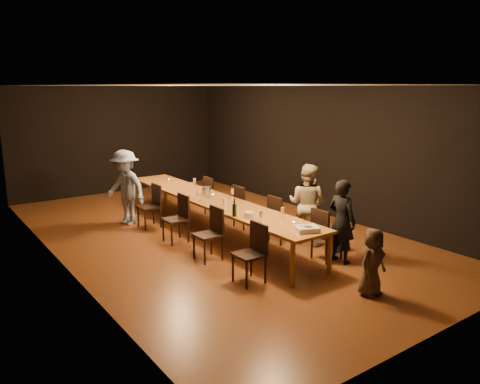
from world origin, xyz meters
TOP-DOWN VIEW (x-y plane):
  - ground at (0.00, 0.00)m, footprint 10.00×10.00m
  - room_shell at (0.00, 0.00)m, footprint 6.04×10.04m
  - table at (0.00, 0.00)m, footprint 0.90×6.00m
  - chair_right_0 at (0.85, -2.40)m, footprint 0.42×0.42m
  - chair_right_1 at (0.85, -1.20)m, footprint 0.42×0.42m
  - chair_right_2 at (0.85, 0.00)m, footprint 0.42×0.42m
  - chair_right_3 at (0.85, 1.20)m, footprint 0.42×0.42m
  - chair_left_0 at (-0.85, -2.40)m, footprint 0.42×0.42m
  - chair_left_1 at (-0.85, -1.20)m, footprint 0.42×0.42m
  - chair_left_2 at (-0.85, 0.00)m, footprint 0.42×0.42m
  - chair_left_3 at (-0.85, 1.20)m, footprint 0.42×0.42m
  - woman_birthday at (0.97, -2.62)m, footprint 0.40×0.57m
  - woman_tan at (1.19, -1.52)m, footprint 0.85×0.93m
  - man_blue at (-1.15, 1.71)m, footprint 0.96×1.22m
  - child at (0.33, -3.79)m, footprint 0.52×0.36m
  - gift_bag_red at (1.70, -2.79)m, footprint 0.25×0.18m
  - gift_bag_blue at (1.37, -2.25)m, footprint 0.31×0.26m
  - birthday_cake at (0.04, -2.74)m, footprint 0.43×0.39m
  - plate_stack at (-0.23, -1.58)m, footprint 0.20×0.20m
  - champagne_bottle at (-0.39, -1.35)m, footprint 0.10×0.10m
  - ice_bucket at (0.01, 0.23)m, footprint 0.24×0.24m
  - wineglass_0 at (-0.24, -1.91)m, footprint 0.06×0.06m
  - wineglass_1 at (0.18, -1.98)m, footprint 0.06×0.06m
  - wineglass_2 at (-0.26, -0.85)m, footprint 0.06×0.06m
  - wineglass_3 at (0.35, -0.23)m, footprint 0.06×0.06m
  - wineglass_4 at (-0.29, 0.07)m, footprint 0.06×0.06m
  - wineglass_5 at (0.27, 1.17)m, footprint 0.06×0.06m
  - tealight_near at (0.15, -2.30)m, footprint 0.05×0.05m
  - tealight_mid at (0.15, 0.20)m, footprint 0.05×0.05m
  - tealight_far at (0.15, 2.18)m, footprint 0.05×0.05m

SIDE VIEW (x-z plane):
  - ground at x=0.00m, z-range 0.00..0.00m
  - gift_bag_red at x=1.70m, z-range 0.00..0.27m
  - gift_bag_blue at x=1.37m, z-range 0.00..0.32m
  - chair_right_0 at x=0.85m, z-range 0.00..0.93m
  - chair_right_1 at x=0.85m, z-range 0.00..0.93m
  - chair_right_2 at x=0.85m, z-range 0.00..0.93m
  - chair_right_3 at x=0.85m, z-range 0.00..0.93m
  - chair_left_0 at x=-0.85m, z-range 0.00..0.93m
  - chair_left_1 at x=-0.85m, z-range 0.00..0.93m
  - chair_left_2 at x=-0.85m, z-range 0.00..0.93m
  - chair_left_3 at x=-0.85m, z-range 0.00..0.93m
  - child at x=0.33m, z-range 0.00..1.01m
  - table at x=0.00m, z-range 0.33..1.08m
  - woman_birthday at x=0.97m, z-range 0.00..1.46m
  - tealight_near at x=0.15m, z-range 0.75..0.78m
  - tealight_mid at x=0.15m, z-range 0.75..0.78m
  - tealight_far at x=0.15m, z-range 0.75..0.78m
  - woman_tan at x=1.19m, z-range 0.00..1.55m
  - birthday_cake at x=0.04m, z-range 0.75..0.83m
  - plate_stack at x=-0.23m, z-range 0.75..0.85m
  - man_blue at x=-1.15m, z-range 0.00..1.65m
  - ice_bucket at x=0.01m, z-range 0.75..0.95m
  - wineglass_0 at x=-0.24m, z-range 0.75..0.96m
  - wineglass_1 at x=0.18m, z-range 0.75..0.96m
  - wineglass_2 at x=-0.26m, z-range 0.75..0.96m
  - wineglass_3 at x=0.35m, z-range 0.75..0.96m
  - wineglass_4 at x=-0.29m, z-range 0.75..0.96m
  - wineglass_5 at x=0.27m, z-range 0.75..0.96m
  - champagne_bottle at x=-0.39m, z-range 0.75..1.08m
  - room_shell at x=0.00m, z-range 0.57..3.59m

